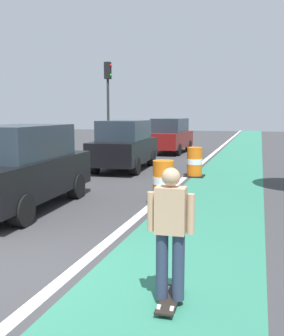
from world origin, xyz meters
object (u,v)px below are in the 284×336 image
Objects in this scene: pedestrian_waiting at (105,140)px; parked_suv_nearest at (21,167)px; traffic_barrel_mid at (194,162)px; traffic_light_corner at (108,92)px; pedestrian_crossing at (65,151)px; traffic_barrel_front at (163,181)px; parked_suv_second at (125,145)px; skateboarder_on_lane at (170,232)px; parked_suv_third at (170,136)px.

parked_suv_nearest is at bearing -77.47° from pedestrian_waiting.
traffic_light_corner reaches higher than traffic_barrel_mid.
parked_suv_nearest is 6.17m from pedestrian_crossing.
traffic_barrel_mid is at bearing -46.55° from traffic_light_corner.
traffic_barrel_front is 12.29m from traffic_light_corner.
parked_suv_nearest and parked_suv_second have the same top height.
parked_suv_nearest reaches higher than traffic_barrel_mid.
parked_suv_second is 2.91× the size of pedestrian_crossing.
traffic_barrel_mid is 0.68× the size of pedestrian_waiting.
parked_suv_third reaches higher than skateboarder_on_lane.
parked_suv_nearest and parked_suv_third have the same top height.
parked_suv_third is (0.27, 7.46, 0.00)m from parked_suv_second.
skateboarder_on_lane reaches higher than pedestrian_crossing.
parked_suv_nearest is 1.00× the size of parked_suv_second.
parked_suv_third is 4.02m from pedestrian_waiting.
skateboarder_on_lane is 1.55× the size of traffic_barrel_mid.
parked_suv_third is 4.28× the size of traffic_barrel_mid.
parked_suv_second reaches higher than skateboarder_on_lane.
parked_suv_nearest is 14.76m from parked_suv_third.
pedestrian_crossing is (-6.41, 9.69, -0.05)m from skateboarder_on_lane.
skateboarder_on_lane reaches higher than pedestrian_waiting.
pedestrian_crossing reaches higher than traffic_barrel_mid.
traffic_barrel_mid is 8.92m from traffic_light_corner.
traffic_light_corner reaches higher than pedestrian_waiting.
traffic_light_corner reaches higher than traffic_barrel_front.
pedestrian_crossing and pedestrian_waiting have the same top height.
parked_suv_nearest is at bearing -149.80° from traffic_barrel_front.
pedestrian_waiting is at bearing 119.26° from traffic_barrel_front.
parked_suv_second is at bearing 35.23° from pedestrian_crossing.
skateboarder_on_lane is 5.82m from traffic_barrel_front.
parked_suv_second is 4.30× the size of traffic_barrel_mid.
pedestrian_crossing is at bearing -82.19° from pedestrian_waiting.
traffic_light_corner is at bearing 133.45° from traffic_barrel_mid.
parked_suv_nearest is at bearing 140.13° from skateboarder_on_lane.
skateboarder_on_lane is 11.62m from pedestrian_crossing.
parked_suv_third is 2.90× the size of pedestrian_crossing.
traffic_light_corner reaches higher than skateboarder_on_lane.
pedestrian_waiting is at bearing -164.34° from traffic_light_corner.
pedestrian_waiting is (-7.29, 16.08, -0.05)m from skateboarder_on_lane.
skateboarder_on_lane is at bearing -68.35° from parked_suv_second.
traffic_light_corner reaches higher than parked_suv_third.
parked_suv_nearest is at bearing -91.22° from parked_suv_second.
parked_suv_nearest is 3.65m from traffic_barrel_front.
parked_suv_third is at bearing 108.32° from traffic_barrel_mid.
traffic_barrel_front is 6.43m from pedestrian_crossing.
skateboarder_on_lane is 17.81m from traffic_light_corner.
pedestrian_waiting is (-2.73, 12.27, -0.17)m from parked_suv_nearest.
traffic_light_corner is 3.17× the size of pedestrian_crossing.
traffic_barrel_mid is (3.10, -1.08, -0.50)m from parked_suv_second.
traffic_barrel_mid is at bearing 3.72° from pedestrian_crossing.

